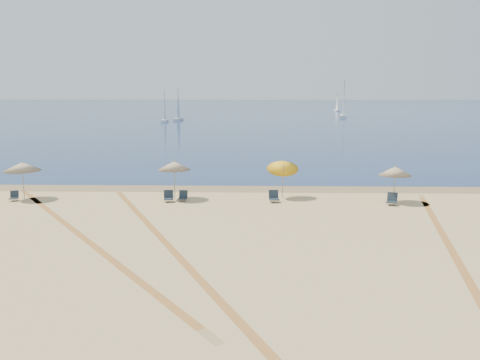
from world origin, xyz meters
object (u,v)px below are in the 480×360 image
object	(u,v)px
umbrella_3	(283,165)
sailboat_2	(165,112)
sailboat_1	(178,111)
sailboat_3	(337,105)
chair_6	(392,200)
sailboat_0	(344,106)
umbrella_1	(22,167)
chair_4	(183,196)
umbrella_2	(174,166)
umbrella_4	(395,171)
chair_5	(274,197)
chair_3	(169,197)
chair_2	(14,196)

from	to	relation	value
umbrella_3	sailboat_2	distance (m)	87.04
sailboat_1	sailboat_3	bearing A→B (deg)	57.58
chair_6	sailboat_0	distance (m)	108.09
umbrella_1	chair_4	xyz separation A→B (m)	(10.35, -0.32, -1.82)
umbrella_2	chair_6	bearing A→B (deg)	-6.14
umbrella_1	umbrella_4	size ratio (longest dim) A/B	1.06
chair_5	sailboat_1	bearing A→B (deg)	96.27
umbrella_2	umbrella_3	distance (m)	6.99
sailboat_2	sailboat_3	bearing A→B (deg)	50.65
umbrella_4	sailboat_3	distance (m)	153.84
umbrella_2	chair_6	xyz separation A→B (m)	(13.57, -1.46, -1.83)
umbrella_2	chair_3	world-z (taller)	umbrella_2
umbrella_2	chair_4	xyz separation A→B (m)	(0.62, -0.60, -1.87)
sailboat_3	chair_3	bearing A→B (deg)	-106.52
chair_4	sailboat_1	bearing A→B (deg)	99.73
chair_6	sailboat_3	xyz separation A→B (m)	(21.05, 153.23, 1.82)
umbrella_3	sailboat_3	distance (m)	153.76
umbrella_2	sailboat_2	size ratio (longest dim) A/B	0.34
umbrella_1	sailboat_0	bearing A→B (deg)	69.91
umbrella_2	sailboat_1	world-z (taller)	sailboat_1
chair_6	chair_4	bearing A→B (deg)	-163.23
chair_6	umbrella_4	bearing A→B (deg)	88.20
umbrella_2	chair_3	bearing A→B (deg)	-105.90
chair_4	sailboat_1	world-z (taller)	sailboat_1
umbrella_4	chair_3	world-z (taller)	umbrella_4
chair_5	sailboat_3	bearing A→B (deg)	73.90
umbrella_4	chair_3	size ratio (longest dim) A/B	2.96
umbrella_2	chair_2	xyz separation A→B (m)	(-10.12, -0.86, -1.89)
umbrella_2	sailboat_0	xyz separation A→B (m)	(28.95, 105.50, 0.82)
umbrella_3	sailboat_2	bearing A→B (deg)	104.72
chair_2	sailboat_3	bearing A→B (deg)	60.77
chair_6	sailboat_1	world-z (taller)	sailboat_1
sailboat_1	sailboat_3	size ratio (longest dim) A/B	1.08
umbrella_1	chair_3	bearing A→B (deg)	-3.71
umbrella_1	chair_3	distance (m)	9.66
umbrella_4	chair_2	distance (m)	24.07
sailboat_3	sailboat_1	bearing A→B (deg)	-131.65
chair_3	umbrella_4	bearing A→B (deg)	-9.41
umbrella_2	chair_4	distance (m)	2.06
chair_2	umbrella_4	bearing A→B (deg)	-12.46
chair_4	sailboat_3	bearing A→B (deg)	78.73
chair_3	chair_2	bearing A→B (deg)	169.54
sailboat_0	umbrella_2	bearing A→B (deg)	-94.29
sailboat_3	chair_4	bearing A→B (deg)	-106.23
chair_5	sailboat_0	world-z (taller)	sailboat_0
chair_3	sailboat_1	size ratio (longest dim) A/B	0.10
umbrella_2	umbrella_4	size ratio (longest dim) A/B	1.08
umbrella_2	umbrella_3	bearing A→B (deg)	4.22
umbrella_2	chair_4	bearing A→B (deg)	-43.84
chair_2	sailboat_0	xyz separation A→B (m)	(39.07, 106.36, 2.71)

